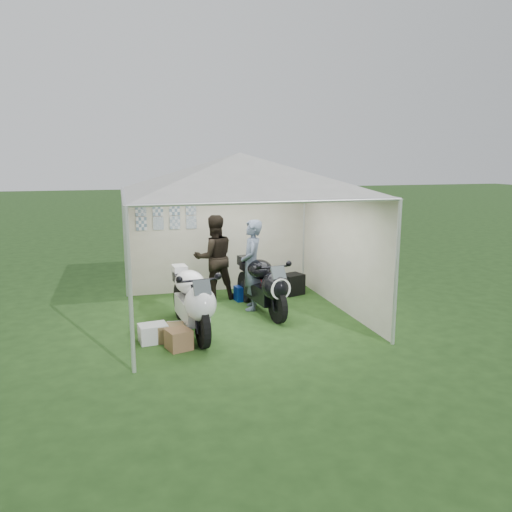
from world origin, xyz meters
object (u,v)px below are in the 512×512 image
object	(u,v)px
motorcycle_white	(192,299)
motorcycle_black	(264,284)
person_dark_jacket	(214,258)
canopy_tent	(239,177)
crate_2	(176,329)
paddock_stand	(245,293)
crate_1	(179,339)
crate_0	(153,333)
crate_3	(171,333)
person_blue_jacket	(252,265)
equipment_box	(292,284)

from	to	relation	value
motorcycle_white	motorcycle_black	xyz separation A→B (m)	(1.46, 0.79, -0.03)
motorcycle_white	person_dark_jacket	xyz separation A→B (m)	(0.75, 2.00, 0.28)
canopy_tent	crate_2	bearing A→B (deg)	-150.45
motorcycle_black	paddock_stand	distance (m)	1.05
motorcycle_black	canopy_tent	bearing A→B (deg)	179.61
motorcycle_black	crate_2	world-z (taller)	motorcycle_black
crate_1	crate_2	distance (m)	0.62
paddock_stand	motorcycle_white	bearing A→B (deg)	-127.46
person_dark_jacket	crate_2	xyz separation A→B (m)	(-1.03, -2.00, -0.78)
motorcycle_white	motorcycle_black	distance (m)	1.66
crate_1	canopy_tent	bearing A→B (deg)	45.77
motorcycle_black	crate_0	xyz separation A→B (m)	(-2.13, -0.98, -0.43)
crate_1	motorcycle_black	bearing A→B (deg)	38.25
crate_0	crate_3	distance (m)	0.28
canopy_tent	paddock_stand	world-z (taller)	canopy_tent
canopy_tent	crate_0	xyz separation A→B (m)	(-1.66, -0.92, -2.43)
person_dark_jacket	person_blue_jacket	world-z (taller)	person_dark_jacket
canopy_tent	paddock_stand	size ratio (longest dim) A/B	13.94
crate_1	equipment_box	bearing A→B (deg)	42.52
crate_0	person_dark_jacket	bearing A→B (deg)	57.09
motorcycle_black	person_blue_jacket	world-z (taller)	person_blue_jacket
motorcycle_black	person_blue_jacket	distance (m)	0.47
crate_1	crate_0	bearing A→B (deg)	131.09
paddock_stand	crate_0	bearing A→B (deg)	-136.03
paddock_stand	equipment_box	world-z (taller)	equipment_box
canopy_tent	person_dark_jacket	world-z (taller)	canopy_tent
motorcycle_black	crate_1	world-z (taller)	motorcycle_black
motorcycle_black	crate_0	size ratio (longest dim) A/B	4.82
canopy_tent	crate_0	world-z (taller)	canopy_tent
crate_1	crate_3	world-z (taller)	crate_1
crate_3	paddock_stand	bearing A→B (deg)	48.78
paddock_stand	equipment_box	distance (m)	1.12
motorcycle_white	person_blue_jacket	distance (m)	1.76
crate_1	paddock_stand	bearing A→B (deg)	55.03
motorcycle_white	crate_2	xyz separation A→B (m)	(-0.28, 0.01, -0.50)
crate_3	motorcycle_white	bearing A→B (deg)	30.43
canopy_tent	crate_1	world-z (taller)	canopy_tent
equipment_box	crate_3	size ratio (longest dim) A/B	1.07
equipment_box	crate_1	bearing A→B (deg)	-137.48
canopy_tent	person_blue_jacket	xyz separation A→B (m)	(0.33, 0.40, -1.70)
canopy_tent	paddock_stand	distance (m)	2.65
person_blue_jacket	crate_2	xyz separation A→B (m)	(-1.60, -1.12, -0.77)
equipment_box	canopy_tent	bearing A→B (deg)	-140.73
paddock_stand	crate_2	bearing A→B (deg)	-132.97
motorcycle_white	person_blue_jacket	world-z (taller)	person_blue_jacket
motorcycle_black	paddock_stand	world-z (taller)	motorcycle_black
crate_0	crate_1	world-z (taller)	crate_1
motorcycle_black	crate_2	size ratio (longest dim) A/B	7.24
crate_0	crate_2	bearing A→B (deg)	27.11
canopy_tent	person_dark_jacket	size ratio (longest dim) A/B	3.20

